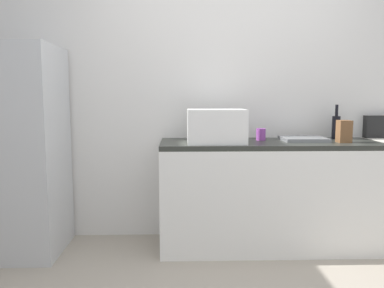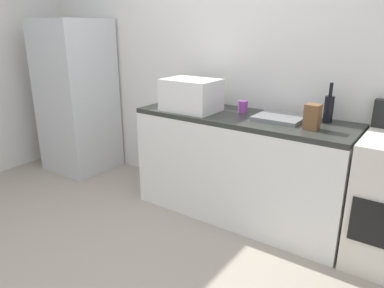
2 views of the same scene
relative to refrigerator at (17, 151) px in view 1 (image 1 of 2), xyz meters
The scene contains 8 objects.
wall_back 1.85m from the refrigerator, 12.88° to the left, with size 5.00×0.10×2.60m, color silver.
kitchen_counter 2.09m from the refrigerator, ahead, with size 1.80×0.60×0.90m.
refrigerator is the anchor object (origin of this frame).
microwave 1.61m from the refrigerator, ahead, with size 0.46×0.34×0.27m, color white.
sink_basin 2.35m from the refrigerator, ahead, with size 0.36×0.32×0.03m, color slate.
wine_bottle 2.69m from the refrigerator, ahead, with size 0.07×0.07×0.30m.
coffee_mug 2.01m from the refrigerator, ahead, with size 0.08×0.08×0.10m, color purple.
knife_block 2.64m from the refrigerator, ahead, with size 0.10×0.10×0.18m, color brown.
Camera 1 is at (-0.43, -1.98, 1.27)m, focal length 36.38 mm.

